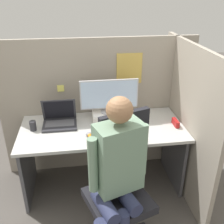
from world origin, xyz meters
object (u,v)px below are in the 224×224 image
at_px(laptop, 60,120).
at_px(pen_cup, 33,126).
at_px(carrot_toy, 90,138).
at_px(person, 118,171).
at_px(paper_box, 109,115).
at_px(office_chair, 121,180).
at_px(stapler, 176,123).
at_px(monitor, 109,96).

relative_size(laptop, pen_cup, 3.45).
height_order(laptop, carrot_toy, laptop).
height_order(laptop, pen_cup, laptop).
bearing_deg(carrot_toy, person, -72.68).
height_order(paper_box, person, person).
bearing_deg(laptop, office_chair, -54.57).
height_order(office_chair, pen_cup, office_chair).
bearing_deg(stapler, pen_cup, 175.93).
bearing_deg(person, monitor, 86.26).
distance_m(monitor, pen_cup, 0.80).
relative_size(laptop, person, 0.25).
relative_size(monitor, office_chair, 0.53).
bearing_deg(laptop, pen_cup, -163.01).
distance_m(carrot_toy, person, 0.56).
xyz_separation_m(paper_box, stapler, (0.63, -0.23, -0.01)).
bearing_deg(carrot_toy, stapler, 9.88).
relative_size(monitor, pen_cup, 6.09).
xyz_separation_m(carrot_toy, pen_cup, (-0.53, 0.25, 0.03)).
xyz_separation_m(carrot_toy, person, (0.17, -0.53, 0.03)).
height_order(monitor, stapler, monitor).
height_order(laptop, stapler, laptop).
distance_m(laptop, pen_cup, 0.26).
bearing_deg(stapler, carrot_toy, -170.12).
distance_m(stapler, person, 0.97).
distance_m(monitor, person, 0.94).
bearing_deg(pen_cup, paper_box, 10.22).
height_order(laptop, person, person).
bearing_deg(carrot_toy, monitor, 59.78).
relative_size(carrot_toy, office_chair, 0.11).
relative_size(person, pen_cup, 13.88).
distance_m(laptop, person, 0.96).
bearing_deg(pen_cup, laptop, 16.99).
relative_size(stapler, pen_cup, 1.37).
height_order(paper_box, monitor, monitor).
bearing_deg(person, stapler, 44.51).
xyz_separation_m(monitor, laptop, (-0.51, -0.06, -0.21)).
xyz_separation_m(office_chair, person, (-0.05, -0.15, 0.22)).
xyz_separation_m(monitor, stapler, (0.63, -0.24, -0.23)).
bearing_deg(paper_box, carrot_toy, -120.40).
distance_m(laptop, stapler, 1.15).
distance_m(office_chair, pen_cup, 1.00).
xyz_separation_m(laptop, office_chair, (0.50, -0.70, -0.22)).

